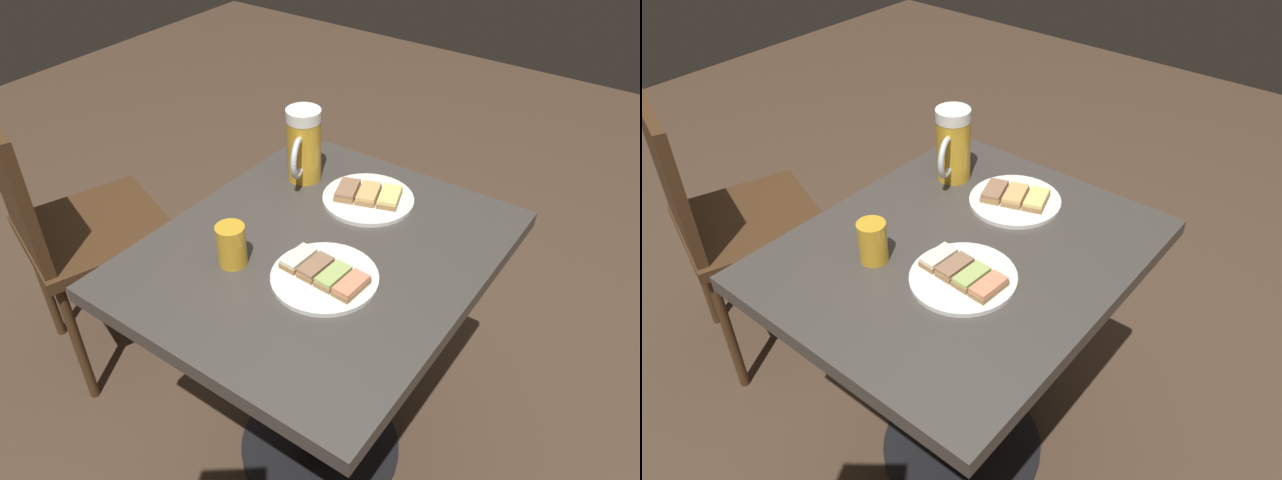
{
  "view_description": "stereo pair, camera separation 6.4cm",
  "coord_description": "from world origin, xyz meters",
  "views": [
    {
      "loc": [
        0.83,
        0.59,
        1.51
      ],
      "look_at": [
        0.0,
        0.0,
        0.73
      ],
      "focal_mm": 34.47,
      "sensor_mm": 36.0,
      "label": 1
    },
    {
      "loc": [
        0.79,
        0.64,
        1.51
      ],
      "look_at": [
        0.0,
        0.0,
        0.73
      ],
      "focal_mm": 34.47,
      "sensor_mm": 36.0,
      "label": 2
    }
  ],
  "objects": [
    {
      "name": "cafe_table",
      "position": [
        0.0,
        0.0,
        0.55
      ],
      "size": [
        0.78,
        0.66,
        0.71
      ],
      "color": "black",
      "rests_on": "ground_plane"
    },
    {
      "name": "plate_near",
      "position": [
        0.08,
        0.07,
        0.72
      ],
      "size": [
        0.22,
        0.22,
        0.03
      ],
      "color": "white",
      "rests_on": "cafe_table"
    },
    {
      "name": "beer_glass_small",
      "position": [
        0.14,
        -0.12,
        0.75
      ],
      "size": [
        0.06,
        0.06,
        0.09
      ],
      "primitive_type": "cylinder",
      "color": "gold",
      "rests_on": "cafe_table"
    },
    {
      "name": "beer_mug",
      "position": [
        -0.2,
        -0.19,
        0.8
      ],
      "size": [
        0.14,
        0.09,
        0.18
      ],
      "color": "gold",
      "rests_on": "cafe_table"
    },
    {
      "name": "cafe_chair",
      "position": [
        0.11,
        -0.78,
        0.51
      ],
      "size": [
        0.48,
        0.48,
        0.87
      ],
      "rotation": [
        0.0,
        0.0,
        1.24
      ],
      "color": "#472D19",
      "rests_on": "ground_plane"
    },
    {
      "name": "ground_plane",
      "position": [
        0.0,
        0.0,
        0.0
      ],
      "size": [
        6.0,
        6.0,
        0.0
      ],
      "primitive_type": "plane",
      "color": "#4C3828"
    },
    {
      "name": "plate_far",
      "position": [
        -0.21,
        -0.01,
        0.72
      ],
      "size": [
        0.21,
        0.21,
        0.03
      ],
      "color": "white",
      "rests_on": "cafe_table"
    }
  ]
}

